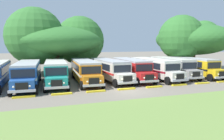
# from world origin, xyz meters

# --- Properties ---
(ground_plane) EXTENTS (220.00, 220.00, 0.00)m
(ground_plane) POSITION_xyz_m (0.00, 0.00, 0.00)
(ground_plane) COLOR slate
(foreground_grass_strip) EXTENTS (80.00, 8.94, 0.01)m
(foreground_grass_strip) POSITION_xyz_m (0.00, -7.72, 0.00)
(foreground_grass_strip) COLOR olive
(foreground_grass_strip) RESTS_ON ground_plane
(parked_bus_slot_1) EXTENTS (3.06, 10.89, 2.82)m
(parked_bus_slot_1) POSITION_xyz_m (-10.23, 6.40, 1.58)
(parked_bus_slot_1) COLOR #23519E
(parked_bus_slot_1) RESTS_ON ground_plane
(parked_bus_slot_2) EXTENTS (3.20, 10.91, 2.82)m
(parked_bus_slot_2) POSITION_xyz_m (-6.97, 6.93, 1.58)
(parked_bus_slot_2) COLOR teal
(parked_bus_slot_2) RESTS_ON ground_plane
(parked_bus_slot_3) EXTENTS (3.06, 10.89, 2.82)m
(parked_bus_slot_3) POSITION_xyz_m (-3.26, 6.84, 1.58)
(parked_bus_slot_3) COLOR orange
(parked_bus_slot_3) RESTS_ON ground_plane
(parked_bus_slot_4) EXTENTS (3.12, 10.90, 2.82)m
(parked_bus_slot_4) POSITION_xyz_m (0.17, 7.02, 1.58)
(parked_bus_slot_4) COLOR silver
(parked_bus_slot_4) RESTS_ON ground_plane
(parked_bus_slot_5) EXTENTS (2.97, 10.88, 2.82)m
(parked_bus_slot_5) POSITION_xyz_m (3.42, 7.07, 1.58)
(parked_bus_slot_5) COLOR red
(parked_bus_slot_5) RESTS_ON ground_plane
(parked_bus_slot_6) EXTENTS (3.02, 10.88, 2.82)m
(parked_bus_slot_6) POSITION_xyz_m (6.82, 6.43, 1.58)
(parked_bus_slot_6) COLOR silver
(parked_bus_slot_6) RESTS_ON ground_plane
(parked_bus_slot_7) EXTENTS (3.18, 10.91, 2.82)m
(parked_bus_slot_7) POSITION_xyz_m (10.50, 7.30, 1.58)
(parked_bus_slot_7) COLOR #9E9993
(parked_bus_slot_7) RESTS_ON ground_plane
(parked_bus_slot_8) EXTENTS (2.78, 10.85, 2.82)m
(parked_bus_slot_8) POSITION_xyz_m (13.78, 6.52, 1.58)
(parked_bus_slot_8) COLOR yellow
(parked_bus_slot_8) RESTS_ON ground_plane
(curb_wheelstop_1) EXTENTS (2.00, 0.36, 0.15)m
(curb_wheelstop_1) POSITION_xyz_m (-10.34, 0.62, 0.07)
(curb_wheelstop_1) COLOR yellow
(curb_wheelstop_1) RESTS_ON ground_plane
(curb_wheelstop_2) EXTENTS (2.00, 0.36, 0.15)m
(curb_wheelstop_2) POSITION_xyz_m (-6.89, 0.62, 0.07)
(curb_wheelstop_2) COLOR yellow
(curb_wheelstop_2) RESTS_ON ground_plane
(curb_wheelstop_3) EXTENTS (2.00, 0.36, 0.15)m
(curb_wheelstop_3) POSITION_xyz_m (-3.45, 0.62, 0.07)
(curb_wheelstop_3) COLOR yellow
(curb_wheelstop_3) RESTS_ON ground_plane
(curb_wheelstop_4) EXTENTS (2.00, 0.36, 0.15)m
(curb_wheelstop_4) POSITION_xyz_m (0.00, 0.62, 0.07)
(curb_wheelstop_4) COLOR yellow
(curb_wheelstop_4) RESTS_ON ground_plane
(curb_wheelstop_5) EXTENTS (2.00, 0.36, 0.15)m
(curb_wheelstop_5) POSITION_xyz_m (3.45, 0.62, 0.07)
(curb_wheelstop_5) COLOR yellow
(curb_wheelstop_5) RESTS_ON ground_plane
(curb_wheelstop_6) EXTENTS (2.00, 0.36, 0.15)m
(curb_wheelstop_6) POSITION_xyz_m (6.89, 0.62, 0.07)
(curb_wheelstop_6) COLOR yellow
(curb_wheelstop_6) RESTS_ON ground_plane
(curb_wheelstop_7) EXTENTS (2.00, 0.36, 0.15)m
(curb_wheelstop_7) POSITION_xyz_m (10.34, 0.62, 0.07)
(curb_wheelstop_7) COLOR yellow
(curb_wheelstop_7) RESTS_ON ground_plane
(curb_wheelstop_8) EXTENTS (2.00, 0.36, 0.15)m
(curb_wheelstop_8) POSITION_xyz_m (13.78, 0.62, 0.07)
(curb_wheelstop_8) COLOR yellow
(curb_wheelstop_8) RESTS_ON ground_plane
(broad_shade_tree) EXTENTS (16.56, 14.41, 10.69)m
(broad_shade_tree) POSITION_xyz_m (-5.88, 17.06, 5.63)
(broad_shade_tree) COLOR brown
(broad_shade_tree) RESTS_ON ground_plane
(secondary_tree) EXTENTS (14.74, 15.38, 10.10)m
(secondary_tree) POSITION_xyz_m (18.54, 13.21, 6.06)
(secondary_tree) COLOR brown
(secondary_tree) RESTS_ON ground_plane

